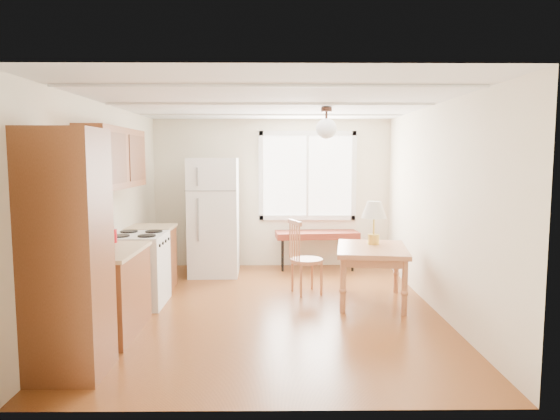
{
  "coord_description": "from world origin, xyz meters",
  "views": [
    {
      "loc": [
        0.04,
        -5.99,
        1.86
      ],
      "look_at": [
        0.11,
        0.71,
        1.15
      ],
      "focal_mm": 32.0,
      "sensor_mm": 36.0,
      "label": 1
    }
  ],
  "objects_px": {
    "dining_table": "(372,255)",
    "chair": "(300,252)",
    "bench": "(317,235)",
    "refrigerator": "(214,217)"
  },
  "relations": [
    {
      "from": "refrigerator",
      "to": "bench",
      "type": "distance_m",
      "value": 1.74
    },
    {
      "from": "dining_table",
      "to": "chair",
      "type": "distance_m",
      "value": 0.98
    },
    {
      "from": "dining_table",
      "to": "refrigerator",
      "type": "bearing_deg",
      "value": 152.7
    },
    {
      "from": "bench",
      "to": "chair",
      "type": "relative_size",
      "value": 1.39
    },
    {
      "from": "dining_table",
      "to": "bench",
      "type": "bearing_deg",
      "value": 113.77
    },
    {
      "from": "refrigerator",
      "to": "bench",
      "type": "xyz_separation_m",
      "value": [
        1.67,
        0.37,
        -0.36
      ]
    },
    {
      "from": "refrigerator",
      "to": "chair",
      "type": "bearing_deg",
      "value": -43.11
    },
    {
      "from": "refrigerator",
      "to": "bench",
      "type": "relative_size",
      "value": 1.32
    },
    {
      "from": "refrigerator",
      "to": "bench",
      "type": "height_order",
      "value": "refrigerator"
    },
    {
      "from": "refrigerator",
      "to": "chair",
      "type": "height_order",
      "value": "refrigerator"
    }
  ]
}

